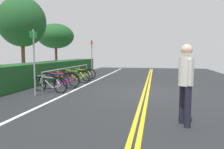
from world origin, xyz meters
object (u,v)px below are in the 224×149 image
Objects in this scene: bicycle_2 at (65,79)px; bicycle_3 at (74,76)px; bicycle_4 at (79,75)px; bicycle_1 at (59,80)px; bicycle_0 at (50,84)px; bicycle_5 at (83,74)px; pedestrian at (186,79)px; sign_post_far at (92,55)px; bike_rack at (70,72)px; tree_mid at (22,22)px; sign_post_near at (34,57)px; tree_far_right at (56,36)px.

bicycle_3 is at bearing -3.46° from bicycle_2.
bicycle_4 is (1.96, -0.05, -0.00)m from bicycle_2.
bicycle_1 is at bearing -178.68° from bicycle_3.
bicycle_1 is (0.90, -0.01, 0.04)m from bicycle_0.
bicycle_4 is at bearing -173.42° from bicycle_5.
pedestrian is 10.50m from sign_post_far.
bike_rack is at bearing 179.27° from bicycle_4.
bicycle_4 is 4.67m from tree_mid.
sign_post_near is (-1.83, 0.13, 1.08)m from bicycle_1.
bicycle_4 is 4.83m from sign_post_near.
bicycle_2 is 1.96m from bicycle_4.
pedestrian is at bearing -130.18° from tree_mid.
bicycle_3 is 1.07× the size of bicycle_4.
tree_far_right is at bearing 27.53° from bicycle_2.
bike_rack is at bearing 1.67° from bicycle_0.
bicycle_3 is at bearing -176.06° from bicycle_5.
bicycle_1 is (-1.46, -0.08, -0.27)m from bike_rack.
pedestrian is 11.28m from tree_mid.
tree_mid reaches higher than tree_far_right.
bicycle_2 is 1.08m from bicycle_3.
bike_rack is 2.38m from bicycle_0.
tree_mid is at bearing 67.95° from bike_rack.
bicycle_4 is 7.66m from tree_far_right.
pedestrian is 0.73× the size of sign_post_far.
bike_rack is 7.55m from pedestrian.
bicycle_5 is at bearing -74.66° from tree_mid.
bicycle_2 is at bearing 178.59° from bicycle_4.
sign_post_far is at bearing 27.26° from pedestrian.
bicycle_0 is 0.35× the size of tree_mid.
bicycle_3 is at bearing 1.32° from bicycle_1.
sign_post_near reaches higher than bike_rack.
bicycle_0 is 0.96× the size of bicycle_3.
tree_far_right reaches higher than bicycle_1.
bicycle_5 is at bearing 2.58° from bicycle_1.
sign_post_far reaches higher than sign_post_near.
bicycle_3 reaches higher than bicycle_0.
tree_mid is (3.78, 3.56, 3.08)m from bicycle_0.
bicycle_1 is at bearing -178.75° from bicycle_4.
bicycle_3 is 0.72× the size of sign_post_far.
bicycle_4 is 0.34× the size of tree_mid.
bicycle_2 is 0.70× the size of sign_post_near.
sign_post_near is at bearing -143.84° from tree_mid.
bicycle_0 is 4.71m from bicycle_5.
bicycle_3 is 8.36m from tree_far_right.
bicycle_5 is at bearing 2.21° from bike_rack.
bicycle_4 is at bearing -0.73° from bike_rack.
bicycle_5 is (0.94, 0.11, -0.01)m from bicycle_4.
bicycle_5 is 1.73m from sign_post_far.
sign_post_near reaches higher than bicycle_1.
bicycle_3 is at bearing -104.13° from tree_mid.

